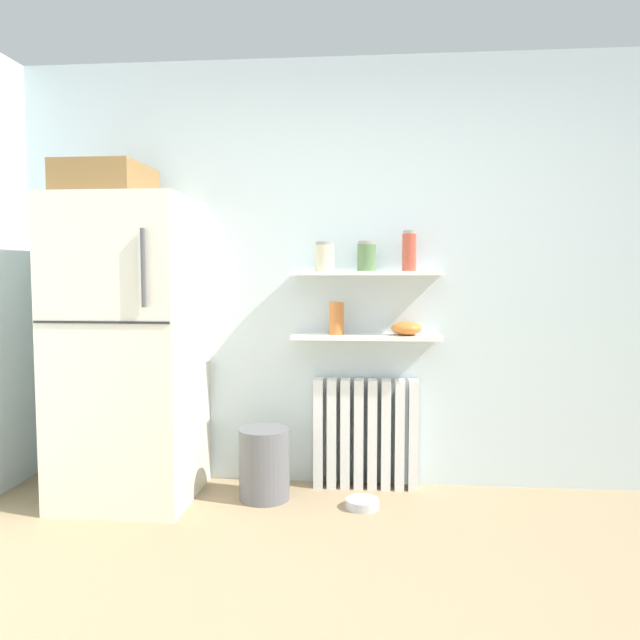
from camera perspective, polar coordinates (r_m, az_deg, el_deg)
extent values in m
plane|color=#9E8460|center=(2.61, 4.94, -25.68)|extent=(7.04, 7.04, 0.00)
cube|color=silver|center=(3.81, 5.14, 4.23)|extent=(7.04, 0.10, 2.60)
cube|color=silver|center=(3.71, -17.24, -2.65)|extent=(0.74, 0.72, 1.73)
cube|color=#262628|center=(3.36, -19.65, -0.20)|extent=(0.73, 0.01, 0.01)
cylinder|color=#4C4C51|center=(3.25, -16.07, 4.67)|extent=(0.02, 0.02, 0.40)
cube|color=olive|center=(3.76, -19.18, 12.06)|extent=(0.45, 0.50, 0.18)
cube|color=white|center=(3.82, -0.10, -10.40)|extent=(0.06, 0.12, 0.67)
cube|color=white|center=(3.82, 1.15, -10.43)|extent=(0.06, 0.12, 0.67)
cube|color=white|center=(3.81, 2.39, -10.45)|extent=(0.06, 0.12, 0.67)
cube|color=white|center=(3.81, 3.65, -10.47)|extent=(0.06, 0.12, 0.67)
cube|color=white|center=(3.81, 4.90, -10.48)|extent=(0.06, 0.12, 0.67)
cube|color=white|center=(3.81, 6.15, -10.49)|extent=(0.06, 0.12, 0.67)
cube|color=white|center=(3.81, 7.41, -10.49)|extent=(0.06, 0.12, 0.67)
cube|color=white|center=(3.82, 8.66, -10.48)|extent=(0.06, 0.12, 0.67)
cube|color=white|center=(3.67, 4.32, -1.58)|extent=(0.89, 0.22, 0.02)
cube|color=white|center=(3.65, 4.35, 4.36)|extent=(0.89, 0.22, 0.02)
cylinder|color=beige|center=(3.67, 0.44, 5.77)|extent=(0.11, 0.11, 0.15)
cylinder|color=gray|center=(3.67, 0.44, 7.12)|extent=(0.11, 0.11, 0.02)
cylinder|color=#5B7F4C|center=(3.65, 4.36, 5.78)|extent=(0.11, 0.11, 0.16)
cylinder|color=gray|center=(3.66, 4.37, 7.16)|extent=(0.10, 0.10, 0.02)
cylinder|color=#C64C38|center=(3.66, 8.29, 6.22)|extent=(0.08, 0.08, 0.22)
cylinder|color=gray|center=(3.67, 8.32, 8.07)|extent=(0.08, 0.08, 0.02)
cylinder|color=#CC7033|center=(3.67, 1.55, 0.15)|extent=(0.09, 0.09, 0.20)
ellipsoid|color=orange|center=(3.67, 8.05, -0.77)|extent=(0.18, 0.18, 0.08)
cylinder|color=slate|center=(3.66, -5.18, -13.15)|extent=(0.29, 0.29, 0.41)
cylinder|color=#B7B7BC|center=(3.58, 3.97, -16.62)|extent=(0.19, 0.19, 0.05)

